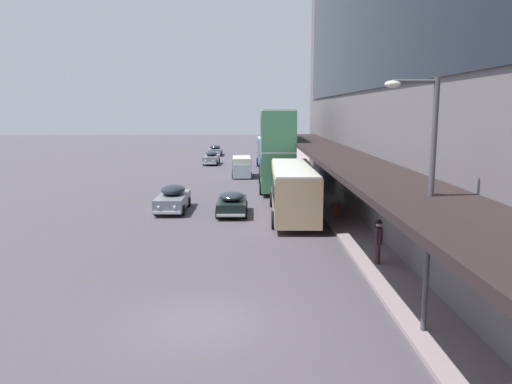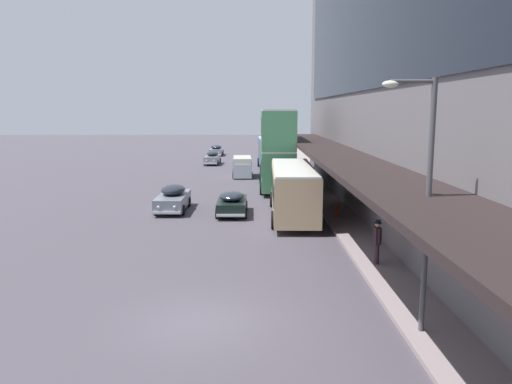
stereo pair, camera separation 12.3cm
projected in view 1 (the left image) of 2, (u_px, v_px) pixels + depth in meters
The scene contains 12 objects.
ground at pixel (202, 322), 15.41m from camera, with size 240.00×240.00×0.00m, color #4A444E.
transit_bus_kerbside_front at pixel (293, 188), 30.34m from camera, with size 2.92×10.04×3.13m.
transit_bus_kerbside_rear at pixel (276, 147), 41.11m from camera, with size 2.92×9.59×6.55m.
transit_bus_kerbside_far at pixel (270, 152), 54.74m from camera, with size 2.93×9.81×3.43m.
sedan_far_back at pixel (215, 150), 72.45m from camera, with size 1.95×4.57×1.50m.
sedan_oncoming_rear at pixel (211, 158), 60.34m from camera, with size 1.89×4.52×1.60m.
sedan_trailing_mid at pixel (232, 203), 31.26m from camera, with size 1.91×4.24×1.46m.
sedan_lead_near at pixel (173, 198), 32.52m from camera, with size 1.92×4.91×1.68m.
vw_van at pixel (242, 166), 49.09m from camera, with size 1.99×4.59×1.96m.
pedestrian_at_kerb at pixel (378, 239), 20.70m from camera, with size 0.33×0.62×1.86m.
street_lamp at pixel (425, 189), 13.85m from camera, with size 1.50×0.28×7.20m.
fire_hydrant at pixel (337, 211), 30.13m from camera, with size 0.20×0.40×0.70m.
Camera 1 is at (1.52, -14.58, 6.47)m, focal length 35.00 mm.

